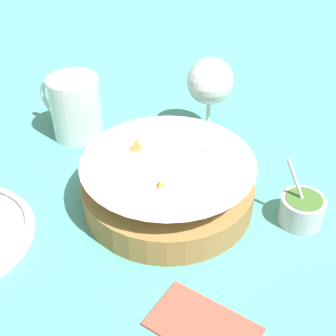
{
  "coord_description": "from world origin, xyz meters",
  "views": [
    {
      "loc": [
        -0.27,
        0.4,
        0.46
      ],
      "look_at": [
        0.03,
        -0.03,
        0.06
      ],
      "focal_mm": 50.0,
      "sensor_mm": 36.0,
      "label": 1
    }
  ],
  "objects_px": {
    "food_basket": "(168,185)",
    "beer_mug": "(75,109)",
    "wine_glass": "(210,84)",
    "sauce_cup": "(302,209)"
  },
  "relations": [
    {
      "from": "food_basket",
      "to": "sauce_cup",
      "type": "height_order",
      "value": "sauce_cup"
    },
    {
      "from": "sauce_cup",
      "to": "wine_glass",
      "type": "relative_size",
      "value": 0.68
    },
    {
      "from": "food_basket",
      "to": "beer_mug",
      "type": "relative_size",
      "value": 1.92
    },
    {
      "from": "beer_mug",
      "to": "food_basket",
      "type": "bearing_deg",
      "value": 165.37
    },
    {
      "from": "sauce_cup",
      "to": "food_basket",
      "type": "bearing_deg",
      "value": 22.93
    },
    {
      "from": "food_basket",
      "to": "beer_mug",
      "type": "distance_m",
      "value": 0.25
    },
    {
      "from": "food_basket",
      "to": "sauce_cup",
      "type": "relative_size",
      "value": 2.58
    },
    {
      "from": "wine_glass",
      "to": "beer_mug",
      "type": "height_order",
      "value": "wine_glass"
    },
    {
      "from": "food_basket",
      "to": "sauce_cup",
      "type": "xyz_separation_m",
      "value": [
        -0.17,
        -0.07,
        -0.01
      ]
    },
    {
      "from": "food_basket",
      "to": "beer_mug",
      "type": "height_order",
      "value": "beer_mug"
    }
  ]
}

